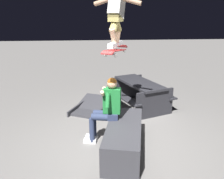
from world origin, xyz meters
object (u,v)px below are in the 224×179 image
skater_airborne (116,11)px  skateboard (115,50)px  kicker_ramp (92,107)px  person_sitting_on_ledge (106,107)px  picnic_table_back (139,90)px  ledge_box_main (124,138)px

skater_airborne → skateboard: bearing=156.7°
kicker_ramp → skater_airborne: bearing=-165.3°
person_sitting_on_ledge → picnic_table_back: size_ratio=0.67×
person_sitting_on_ledge → skateboard: (-0.04, -0.17, 1.13)m
person_sitting_on_ledge → picnic_table_back: bearing=-29.2°
skateboard → kicker_ramp: 2.66m
skater_airborne → kicker_ramp: 3.15m
ledge_box_main → picnic_table_back: bearing=-18.1°
ledge_box_main → person_sitting_on_ledge: person_sitting_on_ledge is taller
kicker_ramp → picnic_table_back: size_ratio=0.73×
skater_airborne → picnic_table_back: skater_airborne is taller
skater_airborne → kicker_ramp: bearing=14.7°
person_sitting_on_ledge → kicker_ramp: size_ratio=0.92×
skateboard → picnic_table_back: (1.91, -0.87, -1.41)m
kicker_ramp → skateboard: bearing=-166.4°
skateboard → skater_airborne: (0.05, -0.02, 0.69)m
ledge_box_main → skateboard: size_ratio=1.73×
person_sitting_on_ledge → kicker_ramp: person_sitting_on_ledge is taller
person_sitting_on_ledge → ledge_box_main: bearing=-141.2°
skateboard → picnic_table_back: bearing=-24.6°
picnic_table_back → skateboard: bearing=155.4°
ledge_box_main → kicker_ramp: 2.27m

